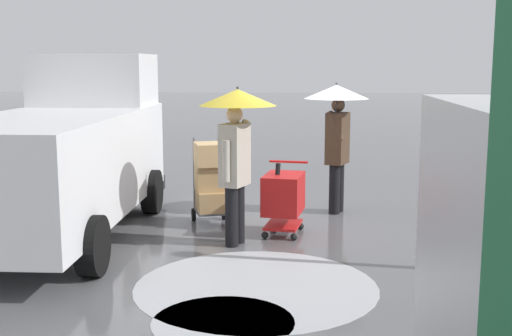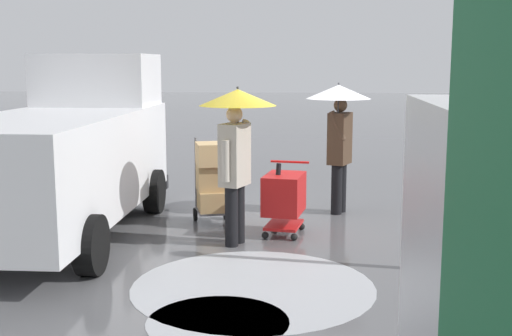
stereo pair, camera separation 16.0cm
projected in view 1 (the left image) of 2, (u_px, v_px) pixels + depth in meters
ground_plane at (290, 223)px, 10.11m from camera, size 90.00×90.00×0.00m
slush_patch_near_cluster at (256, 286)px, 7.22m from camera, size 2.71×2.71×0.01m
slush_patch_far_side at (223, 322)px, 6.23m from camera, size 1.38×1.38×0.01m
cargo_van_parked_right at (63, 153)px, 9.31m from camera, size 2.28×5.38×2.60m
shopping_cart_vendor at (283, 196)px, 9.35m from camera, size 0.66×0.89×1.04m
hand_dolly_boxes at (211, 179)px, 9.89m from camera, size 0.69×0.82×1.32m
pedestrian_pink_side at (236, 129)px, 8.71m from camera, size 1.04×1.04×2.15m
pedestrian_black_side at (337, 117)px, 10.51m from camera, size 1.04×1.04×2.15m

